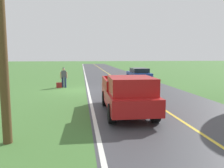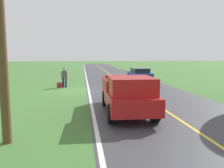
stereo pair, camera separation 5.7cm
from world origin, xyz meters
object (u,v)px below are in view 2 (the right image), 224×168
object	(u,v)px
sedan_near_oncoming	(140,74)
utility_pole_roadside	(0,24)
pickup_truck_passing	(127,93)
hitchhiker_walking	(64,76)
suitcase_carried	(60,85)

from	to	relation	value
sedan_near_oncoming	utility_pole_roadside	size ratio (longest dim) A/B	0.60
pickup_truck_passing	sedan_near_oncoming	world-z (taller)	pickup_truck_passing
hitchhiker_walking	pickup_truck_passing	xyz separation A→B (m)	(-3.62, 9.52, -0.01)
hitchhiker_walking	utility_pole_roadside	world-z (taller)	utility_pole_roadside
hitchhiker_walking	sedan_near_oncoming	bearing A→B (deg)	-151.97
hitchhiker_walking	utility_pole_roadside	bearing A→B (deg)	86.24
sedan_near_oncoming	utility_pole_roadside	distance (m)	18.93
utility_pole_roadside	sedan_near_oncoming	bearing A→B (deg)	-117.15
suitcase_carried	sedan_near_oncoming	world-z (taller)	sedan_near_oncoming
suitcase_carried	pickup_truck_passing	distance (m)	10.26
suitcase_carried	pickup_truck_passing	size ratio (longest dim) A/B	0.08
suitcase_carried	pickup_truck_passing	bearing A→B (deg)	18.73
sedan_near_oncoming	suitcase_carried	bearing A→B (deg)	27.44
sedan_near_oncoming	hitchhiker_walking	bearing A→B (deg)	28.03
suitcase_carried	pickup_truck_passing	xyz separation A→B (m)	(-4.04, 9.40, 0.74)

